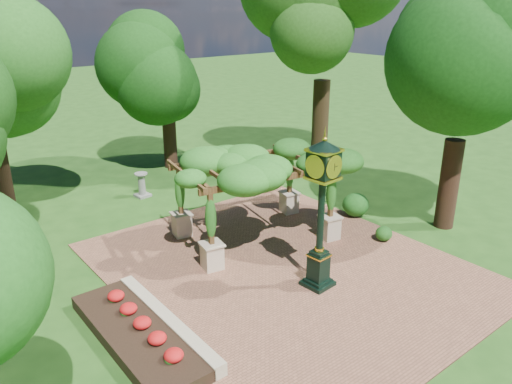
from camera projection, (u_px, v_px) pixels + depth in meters
ground at (306, 280)px, 15.57m from camera, size 120.00×120.00×0.00m
brick_plaza at (285, 267)px, 16.30m from camera, size 10.00×12.00×0.04m
border_wall at (167, 322)px, 13.18m from camera, size 0.35×5.00×0.40m
flower_bed at (136, 336)px, 12.67m from camera, size 1.50×5.00×0.36m
pedestal_clock at (322, 202)px, 14.25m from camera, size 0.99×0.99×4.65m
pergola at (255, 165)px, 17.41m from camera, size 5.90×4.27×3.39m
sundial at (142, 186)px, 22.15m from camera, size 0.66×0.66×1.10m
shrub_front at (384, 234)px, 17.99m from camera, size 0.70×0.70×0.54m
shrub_mid at (355, 205)px, 20.04m from camera, size 1.32×1.32×0.94m
shrub_back at (264, 185)px, 22.65m from camera, size 0.79×0.79×0.65m
tree_north at (166, 71)px, 24.65m from camera, size 3.95×3.95×7.27m
tree_east_far at (326, 6)px, 23.61m from camera, size 5.01×5.01×11.68m
tree_east_near at (466, 65)px, 17.20m from camera, size 4.95×4.95×8.89m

